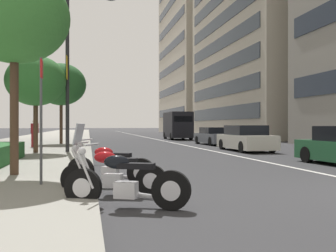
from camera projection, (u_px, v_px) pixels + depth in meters
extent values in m
cube|color=gray|center=(43.00, 141.00, 34.84)|extent=(160.00, 8.25, 0.15)
cube|color=silver|center=(153.00, 139.00, 41.91)|extent=(110.00, 0.16, 0.01)
cylinder|color=black|center=(83.00, 187.00, 6.89)|extent=(0.38, 0.67, 0.68)
cylinder|color=silver|center=(83.00, 187.00, 6.89)|extent=(0.25, 0.36, 0.34)
cylinder|color=black|center=(171.00, 190.00, 6.57)|extent=(0.38, 0.67, 0.68)
cylinder|color=silver|center=(171.00, 190.00, 6.57)|extent=(0.25, 0.36, 0.34)
cube|color=silver|center=(126.00, 190.00, 6.73)|extent=(0.39, 0.45, 0.28)
cube|color=black|center=(136.00, 166.00, 6.69)|extent=(0.45, 0.68, 0.10)
ellipsoid|color=black|center=(117.00, 162.00, 6.76)|extent=(0.40, 0.52, 0.24)
cylinder|color=silver|center=(86.00, 171.00, 6.80)|extent=(0.16, 0.31, 0.64)
cylinder|color=silver|center=(89.00, 170.00, 6.94)|extent=(0.16, 0.31, 0.64)
cylinder|color=silver|center=(91.00, 145.00, 6.85)|extent=(0.57, 0.27, 0.04)
sphere|color=silver|center=(82.00, 151.00, 6.89)|extent=(0.14, 0.14, 0.14)
cylinder|color=silver|center=(144.00, 196.00, 6.81)|extent=(0.35, 0.67, 0.16)
cylinder|color=black|center=(76.00, 179.00, 8.08)|extent=(0.32, 0.64, 0.64)
cylinder|color=silver|center=(76.00, 179.00, 8.08)|extent=(0.23, 0.34, 0.32)
cylinder|color=black|center=(151.00, 180.00, 7.88)|extent=(0.32, 0.64, 0.64)
cylinder|color=silver|center=(151.00, 180.00, 7.88)|extent=(0.23, 0.34, 0.32)
cube|color=silver|center=(113.00, 181.00, 7.98)|extent=(0.37, 0.44, 0.28)
cube|color=black|center=(122.00, 160.00, 7.96)|extent=(0.41, 0.68, 0.10)
ellipsoid|color=#AD1116|center=(105.00, 157.00, 8.00)|extent=(0.37, 0.51, 0.24)
cylinder|color=silver|center=(78.00, 165.00, 8.00)|extent=(0.14, 0.31, 0.64)
cylinder|color=silver|center=(81.00, 164.00, 8.13)|extent=(0.14, 0.31, 0.64)
cylinder|color=silver|center=(83.00, 143.00, 8.05)|extent=(0.58, 0.23, 0.04)
sphere|color=silver|center=(75.00, 148.00, 8.08)|extent=(0.14, 0.14, 0.14)
cube|color=#B2BCC6|center=(79.00, 134.00, 8.07)|extent=(0.46, 0.26, 0.44)
cylinder|color=silver|center=(128.00, 185.00, 8.08)|extent=(0.31, 0.68, 0.16)
cylinder|color=black|center=(81.00, 171.00, 9.39)|extent=(0.38, 0.66, 0.67)
cylinder|color=silver|center=(81.00, 171.00, 9.39)|extent=(0.26, 0.36, 0.33)
cylinder|color=black|center=(141.00, 173.00, 9.07)|extent=(0.38, 0.66, 0.67)
cylinder|color=silver|center=(141.00, 173.00, 9.07)|extent=(0.26, 0.36, 0.33)
cube|color=silver|center=(110.00, 172.00, 9.23)|extent=(0.39, 0.45, 0.28)
cube|color=black|center=(118.00, 155.00, 9.19)|extent=(0.46, 0.67, 0.10)
ellipsoid|color=#AD1116|center=(104.00, 152.00, 9.27)|extent=(0.41, 0.52, 0.24)
cylinder|color=silver|center=(83.00, 159.00, 9.31)|extent=(0.17, 0.31, 0.64)
cylinder|color=silver|center=(85.00, 158.00, 9.44)|extent=(0.17, 0.31, 0.64)
cylinder|color=silver|center=(87.00, 140.00, 9.36)|extent=(0.56, 0.28, 0.04)
sphere|color=silver|center=(80.00, 144.00, 9.40)|extent=(0.14, 0.14, 0.14)
cylinder|color=silver|center=(124.00, 177.00, 9.31)|extent=(0.36, 0.66, 0.16)
cylinder|color=black|center=(307.00, 155.00, 14.98)|extent=(0.63, 0.25, 0.62)
cube|color=beige|center=(246.00, 142.00, 21.77)|extent=(4.66, 1.83, 0.75)
cube|color=black|center=(245.00, 130.00, 21.80)|extent=(2.44, 1.68, 0.53)
cylinder|color=black|center=(222.00, 144.00, 23.11)|extent=(0.62, 0.22, 0.62)
cylinder|color=black|center=(248.00, 144.00, 23.45)|extent=(0.62, 0.22, 0.62)
cylinder|color=black|center=(242.00, 147.00, 20.10)|extent=(0.62, 0.22, 0.62)
cylinder|color=black|center=(272.00, 147.00, 20.44)|extent=(0.62, 0.22, 0.62)
cube|color=#4C515B|center=(215.00, 138.00, 28.83)|extent=(4.63, 2.02, 0.68)
cube|color=black|center=(215.00, 130.00, 28.88)|extent=(2.19, 1.79, 0.45)
cylinder|color=black|center=(198.00, 140.00, 30.10)|extent=(0.63, 0.24, 0.62)
cylinder|color=black|center=(218.00, 140.00, 30.49)|extent=(0.63, 0.24, 0.62)
cylinder|color=black|center=(211.00, 141.00, 27.16)|extent=(0.63, 0.24, 0.62)
cylinder|color=black|center=(234.00, 141.00, 27.56)|extent=(0.63, 0.24, 0.62)
cube|color=black|center=(178.00, 125.00, 39.57)|extent=(5.30, 2.24, 2.54)
cube|color=black|center=(183.00, 119.00, 37.00)|extent=(0.08, 1.78, 0.56)
cylinder|color=black|center=(165.00, 135.00, 41.16)|extent=(0.73, 0.28, 0.72)
cylinder|color=black|center=(183.00, 135.00, 41.50)|extent=(0.73, 0.28, 0.72)
cylinder|color=black|center=(172.00, 136.00, 37.64)|extent=(0.73, 0.28, 0.72)
cylinder|color=black|center=(191.00, 136.00, 37.99)|extent=(0.73, 0.28, 0.72)
cylinder|color=#47494C|center=(41.00, 121.00, 8.47)|extent=(0.06, 0.06, 2.77)
cube|color=red|center=(42.00, 69.00, 8.47)|extent=(0.32, 0.02, 0.40)
cylinder|color=#232326|center=(67.00, 72.00, 18.94)|extent=(0.18, 0.18, 7.79)
cube|color=gold|center=(67.00, 68.00, 18.60)|extent=(0.56, 0.03, 1.10)
cube|color=gold|center=(68.00, 70.00, 19.29)|extent=(0.56, 0.03, 1.10)
cylinder|color=#473323|center=(14.00, 116.00, 10.14)|extent=(0.22, 0.22, 3.06)
ellipsoid|color=#387A33|center=(14.00, 16.00, 10.14)|extent=(2.86, 2.86, 2.43)
cylinder|color=#473323|center=(36.00, 128.00, 18.38)|extent=(0.22, 0.22, 2.35)
ellipsoid|color=#2D6B2D|center=(36.00, 81.00, 18.37)|extent=(2.79, 2.79, 2.37)
cylinder|color=#473323|center=(61.00, 123.00, 27.44)|extent=(0.22, 0.22, 2.87)
ellipsoid|color=#265B28|center=(61.00, 84.00, 27.44)|extent=(3.48, 3.48, 2.96)
cube|color=maroon|center=(35.00, 140.00, 22.77)|extent=(0.40, 0.39, 0.83)
cube|color=maroon|center=(35.00, 128.00, 22.77)|extent=(0.47, 0.46, 0.57)
sphere|color=tan|center=(35.00, 121.00, 22.77)|extent=(0.22, 0.22, 0.22)
cube|color=#2D3842|center=(220.00, 114.00, 46.48)|extent=(22.28, 0.08, 1.50)
cube|color=#2D3842|center=(220.00, 90.00, 46.47)|extent=(22.28, 0.08, 1.50)
cube|color=#2D3842|center=(220.00, 67.00, 46.47)|extent=(22.28, 0.08, 1.50)
cube|color=#2D3842|center=(220.00, 44.00, 46.46)|extent=(22.28, 0.08, 1.50)
cube|color=#2D3842|center=(220.00, 21.00, 46.46)|extent=(22.28, 0.08, 1.50)
cube|color=beige|center=(222.00, 10.00, 76.66)|extent=(24.82, 20.90, 48.44)
cube|color=#232D3D|center=(170.00, 113.00, 74.58)|extent=(22.34, 0.08, 1.50)
cube|color=#232D3D|center=(170.00, 91.00, 74.57)|extent=(22.34, 0.08, 1.50)
cube|color=#232D3D|center=(170.00, 69.00, 74.57)|extent=(22.34, 0.08, 1.50)
cube|color=#232D3D|center=(170.00, 48.00, 74.56)|extent=(22.34, 0.08, 1.50)
cube|color=#232D3D|center=(170.00, 26.00, 74.55)|extent=(22.34, 0.08, 1.50)
cube|color=#232D3D|center=(170.00, 4.00, 74.54)|extent=(22.34, 0.08, 1.50)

